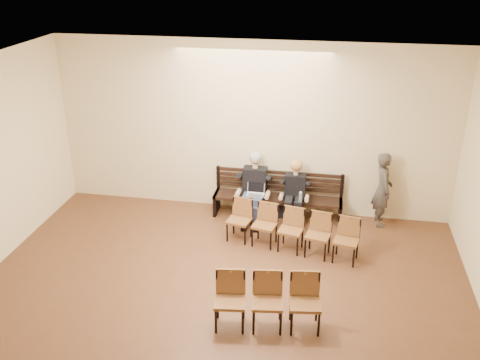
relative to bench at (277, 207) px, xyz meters
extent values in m
cube|color=beige|center=(-0.59, 0.35, 1.52)|extent=(8.00, 0.02, 3.50)
cube|color=white|center=(-0.59, -4.65, 3.27)|extent=(8.00, 10.00, 0.02)
cube|color=black|center=(0.00, 0.00, 0.00)|extent=(2.60, 0.90, 0.45)
cube|color=silver|center=(-0.41, -0.32, 0.35)|extent=(0.37, 0.31, 0.25)
cylinder|color=silver|center=(0.48, -0.38, 0.33)|extent=(0.07, 0.07, 0.22)
cube|color=black|center=(0.17, 0.10, -0.07)|extent=(0.45, 0.33, 0.31)
imported|color=#3B3630|center=(2.04, 0.10, 0.64)|extent=(0.52, 0.69, 1.73)
cube|color=brown|center=(0.38, -1.22, 0.17)|extent=(2.46, 0.91, 0.79)
cube|color=brown|center=(0.25, -3.43, 0.20)|extent=(1.57, 0.66, 0.85)
camera|label=1|loc=(0.98, -9.66, 4.92)|focal=40.00mm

